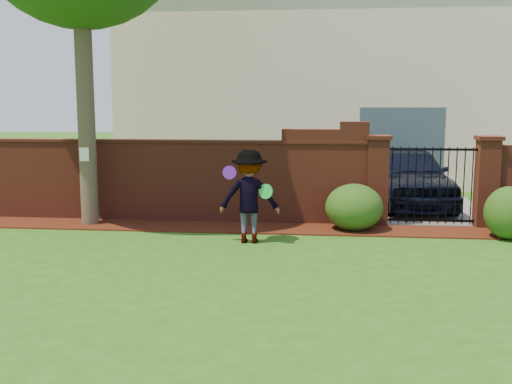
# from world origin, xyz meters

# --- Properties ---
(ground) EXTENTS (80.00, 80.00, 0.01)m
(ground) POSITION_xyz_m (0.00, 0.00, -0.01)
(ground) COLOR #285816
(ground) RESTS_ON ground
(mulch_bed) EXTENTS (11.10, 1.08, 0.03)m
(mulch_bed) POSITION_xyz_m (-0.95, 3.34, 0.01)
(mulch_bed) COLOR #37140A
(mulch_bed) RESTS_ON ground
(brick_wall) EXTENTS (8.70, 0.31, 2.16)m
(brick_wall) POSITION_xyz_m (-2.01, 4.00, 0.93)
(brick_wall) COLOR maroon
(brick_wall) RESTS_ON ground
(pillar_left) EXTENTS (0.50, 0.50, 1.88)m
(pillar_left) POSITION_xyz_m (2.40, 4.00, 0.96)
(pillar_left) COLOR maroon
(pillar_left) RESTS_ON ground
(pillar_right) EXTENTS (0.50, 0.50, 1.88)m
(pillar_right) POSITION_xyz_m (4.60, 4.00, 0.96)
(pillar_right) COLOR maroon
(pillar_right) RESTS_ON ground
(iron_gate) EXTENTS (1.78, 0.03, 1.60)m
(iron_gate) POSITION_xyz_m (3.50, 4.00, 0.85)
(iron_gate) COLOR black
(iron_gate) RESTS_ON ground
(driveway) EXTENTS (3.20, 8.00, 0.01)m
(driveway) POSITION_xyz_m (3.50, 8.00, 0.01)
(driveway) COLOR slate
(driveway) RESTS_ON ground
(house) EXTENTS (12.40, 6.40, 6.30)m
(house) POSITION_xyz_m (1.00, 12.00, 3.16)
(house) COLOR #EEDEC7
(house) RESTS_ON ground
(car) EXTENTS (2.16, 4.53, 1.49)m
(car) POSITION_xyz_m (3.37, 6.25, 0.75)
(car) COLOR black
(car) RESTS_ON ground
(paper_notice) EXTENTS (0.20, 0.01, 0.28)m
(paper_notice) POSITION_xyz_m (-3.60, 3.21, 1.50)
(paper_notice) COLOR white
(paper_notice) RESTS_ON tree
(shrub_left) EXTENTS (1.16, 1.16, 0.95)m
(shrub_left) POSITION_xyz_m (1.90, 3.38, 0.47)
(shrub_left) COLOR #194514
(shrub_left) RESTS_ON ground
(shrub_middle) EXTENTS (0.91, 0.91, 1.00)m
(shrub_middle) POSITION_xyz_m (4.75, 2.91, 0.50)
(shrub_middle) COLOR #194514
(shrub_middle) RESTS_ON ground
(man) EXTENTS (1.11, 0.64, 1.71)m
(man) POSITION_xyz_m (-0.07, 2.11, 0.85)
(man) COLOR gray
(man) RESTS_ON ground
(frisbee_purple) EXTENTS (0.26, 0.14, 0.25)m
(frisbee_purple) POSITION_xyz_m (-0.40, 1.88, 1.32)
(frisbee_purple) COLOR #661BAE
(frisbee_purple) RESTS_ON man
(frisbee_green) EXTENTS (0.27, 0.16, 0.27)m
(frisbee_green) POSITION_xyz_m (0.25, 1.96, 0.98)
(frisbee_green) COLOR green
(frisbee_green) RESTS_ON man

